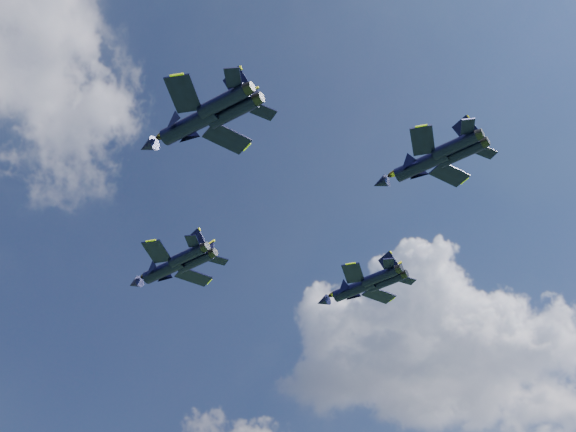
# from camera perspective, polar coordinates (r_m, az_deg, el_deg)

# --- Properties ---
(jet_lead) EXTENTS (11.82, 15.98, 3.76)m
(jet_lead) POSITION_cam_1_polar(r_m,az_deg,el_deg) (98.95, -9.92, -4.26)
(jet_lead) COLOR black
(jet_left) EXTENTS (11.98, 16.43, 3.88)m
(jet_left) POSITION_cam_1_polar(r_m,az_deg,el_deg) (76.86, -8.03, 7.04)
(jet_left) COLOR black
(jet_right) EXTENTS (11.03, 14.87, 3.50)m
(jet_right) POSITION_cam_1_polar(r_m,az_deg,el_deg) (99.34, 5.06, -5.83)
(jet_right) COLOR black
(jet_slot) EXTENTS (10.60, 14.35, 3.38)m
(jet_slot) POSITION_cam_1_polar(r_m,az_deg,el_deg) (79.73, 10.20, 3.92)
(jet_slot) COLOR black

